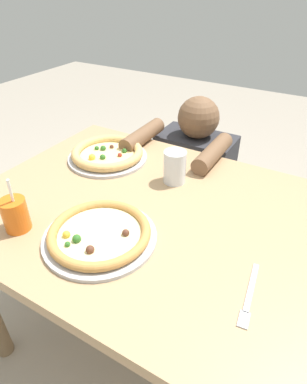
{
  "coord_description": "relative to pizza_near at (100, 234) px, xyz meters",
  "views": [
    {
      "loc": [
        0.44,
        -0.74,
        1.4
      ],
      "look_at": [
        -0.02,
        0.05,
        0.78
      ],
      "focal_mm": 30.47,
      "sensor_mm": 36.0,
      "label": 1
    }
  ],
  "objects": [
    {
      "name": "water_cup_clear",
      "position": [
        0.04,
        0.39,
        0.04
      ],
      "size": [
        0.08,
        0.08,
        0.12
      ],
      "color": "silver",
      "rests_on": "dining_table"
    },
    {
      "name": "fork",
      "position": [
        0.44,
        0.02,
        -0.02
      ],
      "size": [
        0.04,
        0.2,
        0.0
      ],
      "color": "silver",
      "rests_on": "dining_table"
    },
    {
      "name": "drink_cup_colored",
      "position": [
        -0.24,
        -0.09,
        0.03
      ],
      "size": [
        0.08,
        0.08,
        0.18
      ],
      "color": "orange",
      "rests_on": "dining_table"
    },
    {
      "name": "pizza_far",
      "position": [
        -0.28,
        0.41,
        0.0
      ],
      "size": [
        0.33,
        0.33,
        0.05
      ],
      "color": "#B7B7BC",
      "rests_on": "dining_table"
    },
    {
      "name": "diner_seated",
      "position": [
        -0.06,
        0.83,
        -0.35
      ],
      "size": [
        0.41,
        0.52,
        0.92
      ],
      "color": "#333847",
      "rests_on": "ground"
    },
    {
      "name": "ground_plane",
      "position": [
        0.05,
        0.2,
        -0.77
      ],
      "size": [
        8.0,
        8.0,
        0.0
      ],
      "primitive_type": "plane",
      "color": "#9E9384"
    },
    {
      "name": "pizza_near",
      "position": [
        0.0,
        0.0,
        0.0
      ],
      "size": [
        0.33,
        0.33,
        0.04
      ],
      "color": "#B7B7BC",
      "rests_on": "dining_table"
    },
    {
      "name": "dining_table",
      "position": [
        0.05,
        0.2,
        -0.13
      ],
      "size": [
        1.22,
        0.91,
        0.75
      ],
      "color": "tan",
      "rests_on": "ground"
    }
  ]
}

